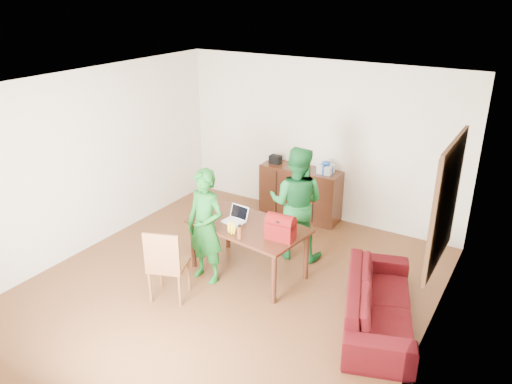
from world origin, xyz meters
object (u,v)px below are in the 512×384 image
Objects in this scene: chair at (169,277)px; person_far at (296,203)px; sofa at (379,302)px; red_bag at (280,229)px; laptop at (233,220)px; table at (248,231)px; person_near at (205,226)px; bottle at (240,232)px.

person_far is at bearing 43.49° from chair.
sofa is at bearing 137.60° from person_far.
red_bag is 1.49m from sofa.
sofa is at bearing -0.99° from chair.
sofa is (2.15, -0.11, -0.50)m from laptop.
table is 1.06× the size of person_near.
bottle is at bearing 78.93° from sofa.
chair is 1.16m from laptop.
laptop reaches higher than sofa.
bottle is at bearing -40.89° from laptop.
table is 1.24m from chair.
person_near is at bearing -176.41° from bottle.
laptop is at bearing -161.09° from table.
red_bag reaches higher than laptop.
red_bag is (0.45, 0.27, 0.04)m from bottle.
table is at bearing 41.14° from chair.
table is 1.00× the size of person_far.
person_far is (0.33, 0.79, 0.20)m from table.
sofa is at bearing -4.41° from red_bag.
table is at bearing 164.26° from red_bag.
person_near reaches higher than table.
chair is 0.63× the size of person_near.
sofa is at bearing 2.90° from laptop.
bottle is at bearing 8.56° from person_near.
person_near is 0.82× the size of sofa.
laptop reaches higher than table.
chair is 2.65m from sofa.
bottle is (-0.22, -1.18, -0.01)m from person_far.
person_near is at bearing -166.01° from red_bag.
person_far is 1.94m from sofa.
red_bag is at bearing 18.53° from chair.
person_far is at bearing 62.53° from laptop.
person_near is at bearing 55.58° from chair.
chair is at bearing 52.00° from person_far.
person_far reaches higher than chair.
red_bag reaches higher than chair.
laptop reaches higher than bottle.
table is 0.26m from laptop.
laptop is at bearing 50.40° from chair.
sofa is (1.82, 0.24, -0.56)m from bottle.
red_bag is at bearing -0.13° from laptop.
person_far reaches higher than person_near.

